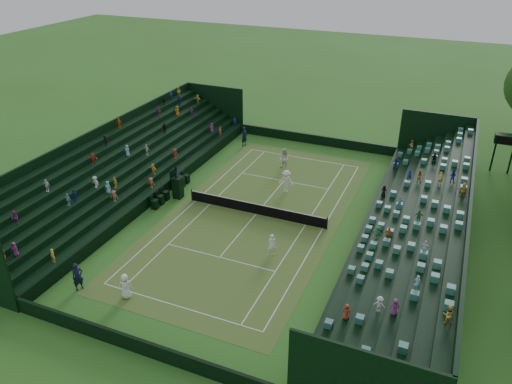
% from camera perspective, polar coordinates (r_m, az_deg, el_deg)
% --- Properties ---
extents(ground, '(160.00, 160.00, 0.00)m').
position_cam_1_polar(ground, '(39.59, -0.00, -2.56)').
color(ground, '#336821').
rests_on(ground, ground).
extents(court_surface, '(12.97, 26.77, 0.01)m').
position_cam_1_polar(court_surface, '(39.59, -0.00, -2.55)').
color(court_surface, '#367E2A').
rests_on(court_surface, ground).
extents(perimeter_wall_north, '(17.17, 0.20, 1.00)m').
position_cam_1_polar(perimeter_wall_north, '(52.90, 6.79, 5.97)').
color(perimeter_wall_north, black).
rests_on(perimeter_wall_north, ground).
extents(perimeter_wall_south, '(17.17, 0.20, 1.00)m').
position_cam_1_polar(perimeter_wall_south, '(28.32, -13.26, -16.74)').
color(perimeter_wall_south, black).
rests_on(perimeter_wall_south, ground).
extents(perimeter_wall_east, '(0.20, 31.77, 1.00)m').
position_cam_1_polar(perimeter_wall_east, '(37.32, 12.11, -4.42)').
color(perimeter_wall_east, black).
rests_on(perimeter_wall_east, ground).
extents(perimeter_wall_west, '(0.20, 31.77, 1.00)m').
position_cam_1_polar(perimeter_wall_west, '(42.97, -10.47, 0.30)').
color(perimeter_wall_west, black).
rests_on(perimeter_wall_west, ground).
extents(north_grandstand, '(6.60, 32.00, 4.90)m').
position_cam_1_polar(north_grandstand, '(36.47, 18.69, -4.27)').
color(north_grandstand, black).
rests_on(north_grandstand, ground).
extents(south_grandstand, '(6.60, 32.00, 4.90)m').
position_cam_1_polar(south_grandstand, '(44.80, -15.09, 2.45)').
color(south_grandstand, black).
rests_on(south_grandstand, ground).
extents(tennis_net, '(11.67, 0.10, 1.06)m').
position_cam_1_polar(tennis_net, '(39.33, -0.00, -1.90)').
color(tennis_net, black).
rests_on(tennis_net, ground).
extents(scoreboard_tower, '(2.00, 1.00, 3.70)m').
position_cam_1_polar(scoreboard_tower, '(50.53, 26.69, 5.27)').
color(scoreboard_tower, black).
rests_on(scoreboard_tower, ground).
extents(umpire_chair, '(0.91, 0.91, 2.86)m').
position_cam_1_polar(umpire_chair, '(41.99, -8.97, 0.85)').
color(umpire_chair, black).
rests_on(umpire_chair, ground).
extents(courtside_chairs, '(0.53, 5.50, 1.14)m').
position_cam_1_polar(courtside_chairs, '(42.82, -9.68, 0.17)').
color(courtside_chairs, black).
rests_on(courtside_chairs, ground).
extents(player_near_west, '(0.98, 0.83, 1.70)m').
position_cam_1_polar(player_near_west, '(31.79, -14.69, -10.37)').
color(player_near_west, white).
rests_on(player_near_west, ground).
extents(player_near_east, '(0.74, 0.66, 1.71)m').
position_cam_1_polar(player_near_east, '(34.42, 1.80, -6.05)').
color(player_near_east, white).
rests_on(player_near_east, ground).
extents(player_far_west, '(1.19, 1.07, 2.01)m').
position_cam_1_polar(player_far_west, '(46.79, 3.24, 3.80)').
color(player_far_west, white).
rests_on(player_far_west, ground).
extents(player_far_east, '(1.31, 0.76, 2.02)m').
position_cam_1_polar(player_far_east, '(42.59, 3.48, 1.26)').
color(player_far_east, white).
rests_on(player_far_east, ground).
extents(line_judge_north, '(0.67, 0.85, 2.03)m').
position_cam_1_polar(line_judge_north, '(52.00, -1.35, 6.38)').
color(line_judge_north, black).
rests_on(line_judge_north, ground).
extents(line_judge_south, '(0.70, 0.82, 1.91)m').
position_cam_1_polar(line_judge_south, '(33.25, -19.70, -9.10)').
color(line_judge_south, black).
rests_on(line_judge_south, ground).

